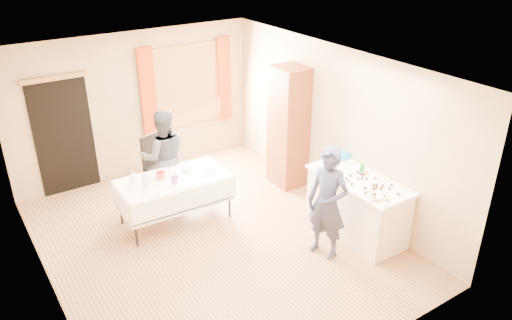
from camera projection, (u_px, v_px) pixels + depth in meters
floor at (214, 240)px, 7.39m from camera, size 4.50×5.50×0.02m
ceiling at (206, 67)px, 6.25m from camera, size 4.50×5.50×0.02m
wall_back at (136, 105)px, 8.89m from camera, size 4.50×0.02×2.60m
wall_front at (351, 266)px, 4.75m from camera, size 4.50×0.02×2.60m
wall_left at (37, 209)px, 5.69m from camera, size 0.02×5.50×2.60m
wall_right at (335, 127)px, 7.94m from camera, size 0.02×5.50×2.60m
window_frame at (186, 85)px, 9.27m from camera, size 1.32×0.06×1.52m
window_pane at (187, 85)px, 9.26m from camera, size 1.20×0.02×1.40m
curtain_left at (148, 93)px, 8.84m from camera, size 0.28×0.06×1.65m
curtain_right at (224, 79)px, 9.62m from camera, size 0.28×0.06×1.65m
doorway at (64, 137)px, 8.35m from camera, size 0.95×0.04×2.00m
door_lintel at (54, 78)px, 7.88m from camera, size 1.05×0.06×0.08m
cabinet at (288, 127)px, 8.56m from camera, size 0.50×0.60×2.12m
counter at (357, 206)px, 7.38m from camera, size 0.74×1.57×0.91m
party_table at (175, 195)px, 7.68m from camera, size 1.72×0.92×0.75m
chair at (161, 176)px, 8.55m from camera, size 0.55×0.55×1.05m
girl at (327, 203)px, 6.75m from camera, size 0.84×0.77×1.63m
woman at (164, 157)px, 8.10m from camera, size 1.15×1.08×1.61m
soda_can at (362, 168)px, 7.36m from camera, size 0.07×0.07×0.12m
mixing_bowl at (375, 197)px, 6.66m from camera, size 0.37×0.37×0.05m
foam_block at (331, 163)px, 7.56m from camera, size 0.16×0.12×0.08m
blue_basket at (339, 156)px, 7.77m from camera, size 0.31×0.21×0.08m
pitcher at (146, 181)px, 7.21m from camera, size 0.14×0.14×0.22m
cup_red at (161, 176)px, 7.49m from camera, size 0.24×0.24×0.12m
cup_rainbow at (175, 180)px, 7.37m from camera, size 0.16×0.16×0.11m
small_bowl at (187, 169)px, 7.76m from camera, size 0.20×0.20×0.05m
pastry_tray at (208, 172)px, 7.69m from camera, size 0.32×0.26×0.02m
bottle at (133, 177)px, 7.40m from camera, size 0.10×0.11×0.18m
cake_balls at (370, 184)px, 7.00m from camera, size 0.50×0.93×0.04m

